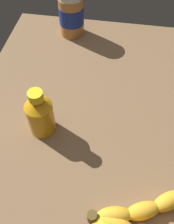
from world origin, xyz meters
The scene contains 3 objects.
ground_plane centered at (0.00, 0.00, -1.91)cm, with size 97.89×60.03×3.81cm, color brown.
peanut_butter_jar centered at (-40.09, -9.01, 7.11)cm, with size 8.18×8.18×14.40cm.
honey_bottle centered at (0.07, -8.45, 6.07)cm, with size 6.48×6.48×13.65cm.
Camera 1 is at (33.04, 8.21, 53.92)cm, focal length 40.54 mm.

